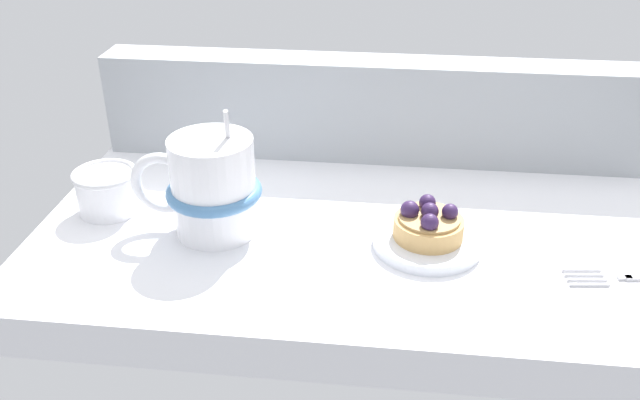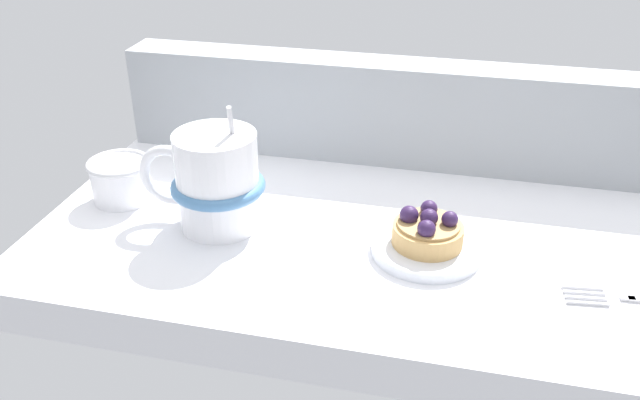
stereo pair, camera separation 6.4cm
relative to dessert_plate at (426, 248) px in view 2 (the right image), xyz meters
The scene contains 6 objects.
ground_plane 8.11cm from the dessert_plate, 149.09° to the left, with size 64.41×37.78×4.24cm, color white.
window_rail_back 21.74cm from the dessert_plate, 108.22° to the left, with size 63.12×5.66×11.90cm, color #9EA3A8.
dessert_plate is the anchor object (origin of this frame).
raspberry_tart 1.97cm from the dessert_plate, 166.21° to the left, with size 6.61×6.61×3.58cm.
coffee_mug 21.39cm from the dessert_plate, behind, with size 12.92×9.30×12.91cm.
sugar_bowl 33.03cm from the dessert_plate, behind, with size 6.62×6.62×4.56cm.
Camera 2 is at (8.91, -57.83, 35.04)cm, focal length 37.73 mm.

